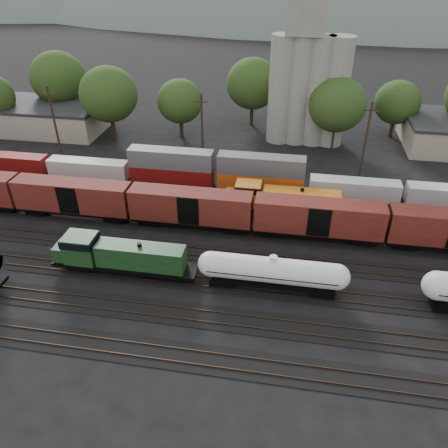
% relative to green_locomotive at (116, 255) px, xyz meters
% --- Properties ---
extents(ground, '(600.00, 600.00, 0.00)m').
position_rel_green_locomotive_xyz_m(ground, '(15.71, 5.00, -2.39)').
color(ground, black).
extents(tracks, '(180.00, 33.20, 0.20)m').
position_rel_green_locomotive_xyz_m(tracks, '(15.71, 5.00, -2.34)').
color(tracks, black).
rests_on(tracks, ground).
extents(green_locomotive, '(15.70, 2.77, 4.16)m').
position_rel_green_locomotive_xyz_m(green_locomotive, '(0.00, 0.00, 0.00)').
color(green_locomotive, black).
rests_on(green_locomotive, ground).
extents(tank_car_a, '(15.33, 2.74, 4.02)m').
position_rel_green_locomotive_xyz_m(tank_car_a, '(16.57, 0.00, 0.02)').
color(tank_car_a, white).
rests_on(tank_car_a, ground).
extents(orange_locomotive, '(16.31, 2.72, 4.08)m').
position_rel_green_locomotive_xyz_m(orange_locomotive, '(16.38, 15.00, -0.04)').
color(orange_locomotive, black).
rests_on(orange_locomotive, ground).
extents(boxcar_string, '(184.40, 2.90, 4.20)m').
position_rel_green_locomotive_xyz_m(boxcar_string, '(28.91, 10.00, 0.73)').
color(boxcar_string, black).
rests_on(boxcar_string, ground).
extents(container_wall, '(160.00, 2.60, 5.80)m').
position_rel_green_locomotive_xyz_m(container_wall, '(2.80, 20.00, 0.01)').
color(container_wall, black).
rests_on(container_wall, ground).
extents(grain_silo, '(13.40, 5.00, 29.00)m').
position_rel_green_locomotive_xyz_m(grain_silo, '(19.00, 41.00, 8.87)').
color(grain_silo, gray).
rests_on(grain_silo, ground).
extents(industrial_sheds, '(119.38, 17.26, 5.10)m').
position_rel_green_locomotive_xyz_m(industrial_sheds, '(22.34, 40.25, 0.17)').
color(industrial_sheds, '#9E937F').
rests_on(industrial_sheds, ground).
extents(tree_band, '(166.14, 21.75, 14.34)m').
position_rel_green_locomotive_xyz_m(tree_band, '(17.80, 41.38, 5.21)').
color(tree_band, black).
rests_on(tree_band, ground).
extents(utility_poles, '(122.20, 0.36, 12.00)m').
position_rel_green_locomotive_xyz_m(utility_poles, '(15.71, 27.00, 3.82)').
color(utility_poles, black).
rests_on(utility_poles, ground).
extents(distant_hills, '(860.00, 286.00, 130.00)m').
position_rel_green_locomotive_xyz_m(distant_hills, '(39.63, 265.00, -22.95)').
color(distant_hills, '#59665B').
rests_on(distant_hills, ground).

